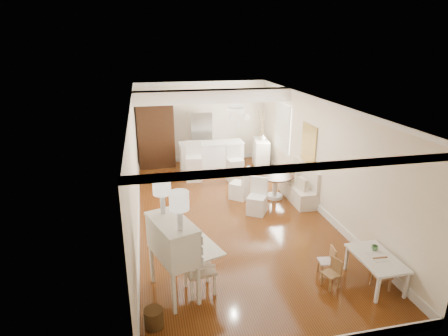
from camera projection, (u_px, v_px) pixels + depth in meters
name	position (u px, v px, depth m)	size (l,w,h in m)	color
room	(229.00, 134.00, 9.03)	(9.00, 9.04, 2.82)	brown
secretary_bureau	(173.00, 258.00, 6.24)	(1.08, 1.10, 1.38)	white
gustavian_armchair	(199.00, 269.00, 6.37)	(0.51, 0.51, 0.89)	white
wicker_basket	(154.00, 318.00, 5.66)	(0.30, 0.30, 0.30)	#4B3217
kids_table	(375.00, 270.00, 6.63)	(0.65, 1.08, 0.54)	white
kids_chair_a	(331.00, 273.00, 6.53)	(0.26, 0.26, 0.54)	#987145
kids_chair_b	(326.00, 261.00, 6.89)	(0.27, 0.27, 0.56)	tan
kids_chair_c	(382.00, 274.00, 6.48)	(0.27, 0.27, 0.57)	#A3714A
banquette	(298.00, 183.00, 10.07)	(0.52, 1.60, 0.98)	silver
dining_table	(275.00, 187.00, 10.22)	(0.97, 0.97, 0.66)	#4B2918
slip_chair_near	(257.00, 197.00, 9.26)	(0.43, 0.45, 0.91)	white
slip_chair_far	(239.00, 183.00, 10.16)	(0.43, 0.45, 0.90)	white
breakfast_counter	(212.00, 158.00, 12.09)	(2.05, 0.65, 1.03)	white
bar_stool_left	(194.00, 162.00, 11.42)	(0.48, 0.48, 1.21)	white
bar_stool_right	(235.00, 164.00, 11.38)	(0.44, 0.44, 1.11)	silver
pantry_cabinet	(156.00, 133.00, 12.54)	(1.20, 0.60, 2.30)	#381E11
fridge	(212.00, 138.00, 12.97)	(0.75, 0.65, 1.80)	silver
sideboard	(261.00, 154.00, 12.64)	(0.45, 1.01, 0.96)	silver
pencil_cup	(375.00, 248.00, 6.74)	(0.12, 0.12, 0.09)	#4F874F
branch_vase	(263.00, 137.00, 12.43)	(0.18, 0.18, 0.18)	white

